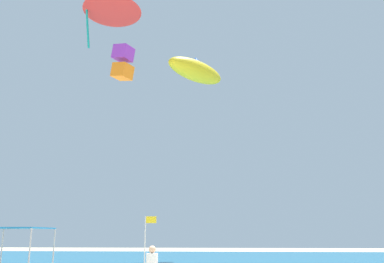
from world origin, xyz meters
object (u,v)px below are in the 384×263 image
(canopy_tent, at_px, (17,230))
(kite_inflatable_yellow, at_px, (196,71))
(kite_box_purple, at_px, (123,62))
(banner_flag, at_px, (147,239))
(kite_delta_red, at_px, (112,7))

(canopy_tent, bearing_deg, kite_inflatable_yellow, 65.14)
(kite_box_purple, bearing_deg, kite_inflatable_yellow, -164.70)
(canopy_tent, height_order, kite_inflatable_yellow, kite_inflatable_yellow)
(banner_flag, relative_size, kite_inflatable_yellow, 0.47)
(banner_flag, xyz_separation_m, kite_box_purple, (-0.93, -2.88, 8.76))
(canopy_tent, height_order, kite_box_purple, kite_box_purple)
(canopy_tent, distance_m, kite_box_purple, 9.82)
(kite_delta_red, bearing_deg, kite_inflatable_yellow, 52.74)
(banner_flag, bearing_deg, kite_inflatable_yellow, 83.53)
(kite_inflatable_yellow, bearing_deg, kite_box_purple, 32.21)
(kite_box_purple, xyz_separation_m, kite_delta_red, (-3.56, 9.86, 9.09))
(canopy_tent, xyz_separation_m, kite_inflatable_yellow, (7.73, 16.68, 14.87))
(kite_inflatable_yellow, bearing_deg, kite_delta_red, 1.74)
(banner_flag, distance_m, kite_box_purple, 9.27)
(canopy_tent, xyz_separation_m, banner_flag, (6.07, 2.07, -0.44))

